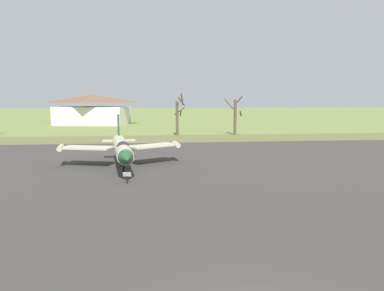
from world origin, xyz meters
TOP-DOWN VIEW (x-y plane):
  - asphalt_apron at (0.00, 17.18)m, footprint 78.59×57.28m
  - grass_verge_strip at (0.00, 51.82)m, footprint 138.59×12.00m
  - jet_fighter_front_left at (-5.64, 25.47)m, footprint 12.28×14.53m
  - info_placard_front_left at (-4.74, 18.59)m, footprint 0.66×0.28m
  - bare_tree_left_of_center at (2.20, 57.56)m, footprint 1.99×3.01m
  - bare_tree_center at (12.87, 57.15)m, footprint 3.38×3.32m
  - visitor_building at (-18.29, 92.10)m, footprint 20.77×16.44m

SIDE VIEW (x-z plane):
  - asphalt_apron at x=0.00m, z-range 0.00..0.05m
  - grass_verge_strip at x=0.00m, z-range 0.00..0.06m
  - info_placard_front_left at x=-4.74m, z-range 0.14..1.13m
  - jet_fighter_front_left at x=-5.64m, z-range -0.45..4.52m
  - bare_tree_left_of_center at x=2.20m, z-range -0.25..7.55m
  - bare_tree_center at x=12.87m, z-range 0.06..7.40m
  - visitor_building at x=-18.29m, z-range -0.10..7.93m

